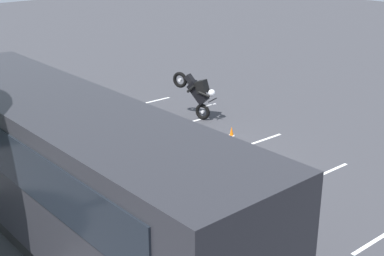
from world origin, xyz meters
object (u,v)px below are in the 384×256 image
(tour_bus, at_px, (70,174))
(traffic_cone, at_px, (231,136))
(spectator_left, at_px, (164,164))
(spectator_centre, at_px, (137,151))
(parked_motorcycle_silver, at_px, (138,185))
(stunt_motorcycle, at_px, (197,92))
(spectator_far_left, at_px, (183,175))

(tour_bus, relative_size, traffic_cone, 17.43)
(spectator_left, bearing_deg, spectator_centre, -1.87)
(spectator_left, relative_size, spectator_centre, 1.02)
(spectator_left, bearing_deg, traffic_cone, -70.32)
(spectator_left, height_order, parked_motorcycle_silver, spectator_left)
(tour_bus, height_order, stunt_motorcycle, tour_bus)
(spectator_far_left, bearing_deg, stunt_motorcycle, -45.68)
(spectator_centre, bearing_deg, spectator_far_left, 178.28)
(spectator_centre, height_order, traffic_cone, spectator_centre)
(spectator_far_left, distance_m, parked_motorcycle_silver, 1.34)
(tour_bus, xyz_separation_m, traffic_cone, (1.56, -6.70, -1.34))
(spectator_far_left, bearing_deg, spectator_centre, -1.72)
(spectator_left, xyz_separation_m, traffic_cone, (1.43, -4.00, -0.70))
(parked_motorcycle_silver, bearing_deg, spectator_left, -120.17)
(tour_bus, distance_m, parked_motorcycle_silver, 2.46)
(spectator_far_left, xyz_separation_m, stunt_motorcycle, (4.86, -4.98, 0.05))
(traffic_cone, bearing_deg, spectator_centre, 93.64)
(spectator_centre, xyz_separation_m, traffic_cone, (0.25, -3.96, -0.68))
(spectator_centre, distance_m, stunt_motorcycle, 5.72)
(tour_bus, relative_size, spectator_left, 6.46)
(tour_bus, bearing_deg, stunt_motorcycle, -61.04)
(spectator_centre, relative_size, parked_motorcycle_silver, 0.82)
(spectator_left, height_order, stunt_motorcycle, stunt_motorcycle)
(spectator_far_left, xyz_separation_m, traffic_cone, (2.19, -4.02, -0.68))
(stunt_motorcycle, distance_m, traffic_cone, 2.93)
(spectator_far_left, height_order, spectator_centre, spectator_centre)
(parked_motorcycle_silver, bearing_deg, tour_bus, 102.77)
(spectator_centre, bearing_deg, traffic_cone, -86.36)
(spectator_far_left, distance_m, stunt_motorcycle, 6.95)
(spectator_far_left, bearing_deg, tour_bus, 76.95)
(spectator_far_left, relative_size, stunt_motorcycle, 0.87)
(spectator_centre, bearing_deg, tour_bus, 115.59)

